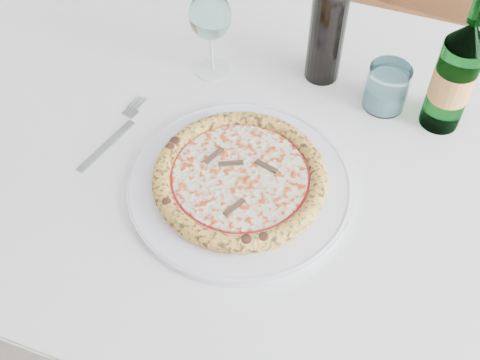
% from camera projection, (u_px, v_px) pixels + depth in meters
% --- Properties ---
extents(dining_table, '(1.56, 0.95, 0.76)m').
position_uv_depth(dining_table, '(261.00, 175.00, 1.09)').
color(dining_table, brown).
rests_on(dining_table, floor).
extents(chair_far, '(0.44, 0.44, 0.93)m').
position_uv_depth(chair_far, '(392.00, 3.00, 1.65)').
color(chair_far, brown).
rests_on(chair_far, floor).
extents(plate, '(0.36, 0.36, 0.02)m').
position_uv_depth(plate, '(240.00, 184.00, 0.96)').
color(plate, white).
rests_on(plate, dining_table).
extents(pizza, '(0.28, 0.28, 0.03)m').
position_uv_depth(pizza, '(240.00, 178.00, 0.95)').
color(pizza, '#E6BA68').
rests_on(pizza, plate).
extents(fork, '(0.04, 0.19, 0.00)m').
position_uv_depth(fork, '(114.00, 135.00, 1.04)').
color(fork, '#9B9DA7').
rests_on(fork, dining_table).
extents(wine_glass, '(0.08, 0.08, 0.17)m').
position_uv_depth(wine_glass, '(210.00, 18.00, 1.05)').
color(wine_glass, silver).
rests_on(wine_glass, dining_table).
extents(tumbler, '(0.07, 0.07, 0.08)m').
position_uv_depth(tumbler, '(386.00, 90.00, 1.06)').
color(tumbler, silver).
rests_on(tumbler, dining_table).
extents(beer_bottle, '(0.07, 0.07, 0.27)m').
position_uv_depth(beer_bottle, '(455.00, 76.00, 0.98)').
color(beer_bottle, '#388245').
rests_on(beer_bottle, dining_table).
extents(wine_bottle, '(0.06, 0.06, 0.26)m').
position_uv_depth(wine_bottle, '(328.00, 26.00, 1.05)').
color(wine_bottle, black).
rests_on(wine_bottle, dining_table).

